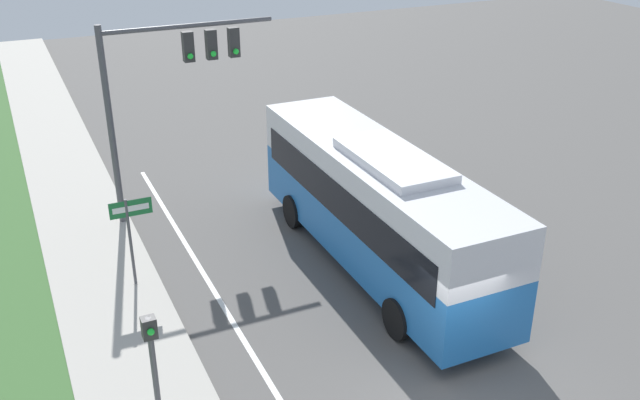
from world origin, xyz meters
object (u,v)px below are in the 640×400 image
Objects in this scene: pedestrian_signal at (152,354)px; street_sign at (131,227)px; signal_gantry at (167,77)px; bus at (377,201)px.

street_sign is (0.69, 5.57, -0.02)m from pedestrian_signal.
signal_gantry is at bearing 73.24° from pedestrian_signal.
signal_gantry is at bearing 126.67° from bus.
signal_gantry is 10.32m from pedestrian_signal.
pedestrian_signal is at bearing -106.76° from signal_gantry.
bus is 3.96× the size of street_sign.
bus is at bearing 28.70° from pedestrian_signal.
pedestrian_signal is (-7.08, -3.87, -0.19)m from bus.
bus is 6.61m from street_sign.
pedestrian_signal reaches higher than street_sign.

